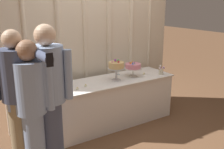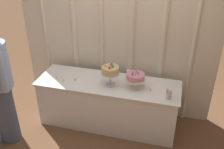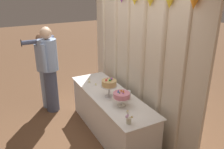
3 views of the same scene
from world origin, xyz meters
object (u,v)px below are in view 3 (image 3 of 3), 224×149
(flower_vase, at_px, (129,119))
(guest_man_pink_jacket, at_px, (44,68))
(tealight_far_left, at_px, (89,79))
(guest_man_dark_suit, at_px, (49,67))
(cake_display_nearright, at_px, (122,96))
(wine_glass, at_px, (129,93))
(tealight_near_left, at_px, (89,82))
(cake_display_nearleft, at_px, (109,84))
(cake_table, at_px, (111,114))
(tealight_far_right, at_px, (128,112))
(tealight_near_right, at_px, (96,84))
(guest_girl_blue_dress, at_px, (48,63))

(flower_vase, bearing_deg, guest_man_pink_jacket, -166.36)
(tealight_far_left, distance_m, guest_man_dark_suit, 0.81)
(tealight_far_left, relative_size, guest_man_pink_jacket, 0.03)
(cake_display_nearright, height_order, wine_glass, cake_display_nearright)
(cake_display_nearright, distance_m, tealight_near_left, 1.06)
(cake_display_nearleft, bearing_deg, tealight_far_left, -178.96)
(flower_vase, bearing_deg, wine_glass, 148.62)
(cake_display_nearleft, bearing_deg, cake_table, 131.92)
(flower_vase, xyz_separation_m, tealight_far_left, (-1.64, 0.11, -0.06))
(cake_table, distance_m, cake_display_nearleft, 0.60)
(cake_display_nearright, relative_size, tealight_near_left, 6.52)
(wine_glass, xyz_separation_m, guest_man_dark_suit, (-1.50, -0.89, 0.11))
(cake_table, relative_size, tealight_far_right, 52.16)
(cake_display_nearright, xyz_separation_m, tealight_far_right, (0.22, -0.02, -0.15))
(tealight_near_left, bearing_deg, guest_man_pink_jacket, -142.27)
(flower_vase, bearing_deg, tealight_near_right, 174.61)
(cake_display_nearleft, relative_size, guest_man_dark_suit, 0.19)
(cake_display_nearright, xyz_separation_m, tealight_near_left, (-1.04, -0.09, -0.15))
(flower_vase, xyz_separation_m, guest_man_pink_jacket, (-2.32, -0.56, 0.07))
(cake_display_nearleft, height_order, tealight_near_right, cake_display_nearleft)
(cake_table, distance_m, tealight_near_right, 0.61)
(guest_girl_blue_dress, bearing_deg, wine_glass, 24.53)
(cake_table, height_order, cake_display_nearleft, cake_display_nearleft)
(cake_display_nearleft, distance_m, tealight_far_right, 0.60)
(cake_table, bearing_deg, tealight_far_right, -4.28)
(guest_man_pink_jacket, bearing_deg, guest_man_dark_suit, 13.70)
(flower_vase, bearing_deg, tealight_near_left, 177.51)
(guest_man_dark_suit, bearing_deg, cake_display_nearleft, 26.28)
(guest_man_dark_suit, bearing_deg, tealight_near_left, 43.73)
(cake_table, xyz_separation_m, tealight_far_left, (-0.77, -0.07, 0.37))
(tealight_near_right, distance_m, guest_man_pink_jacket, 1.20)
(tealight_near_left, height_order, tealight_near_right, tealight_near_left)
(cake_table, height_order, tealight_far_left, tealight_far_left)
(tealight_near_right, distance_m, guest_man_dark_suit, 1.02)
(cake_display_nearright, distance_m, tealight_near_right, 0.89)
(tealight_near_left, height_order, tealight_far_right, same)
(tealight_near_left, relative_size, guest_man_dark_suit, 0.03)
(cake_table, bearing_deg, wine_glass, 36.41)
(guest_girl_blue_dress, bearing_deg, cake_display_nearright, 17.41)
(tealight_far_right, bearing_deg, tealight_near_right, -179.37)
(tealight_far_left, relative_size, tealight_far_right, 1.26)
(flower_vase, distance_m, tealight_far_right, 0.29)
(flower_vase, bearing_deg, guest_man_dark_suit, -166.37)
(cake_display_nearleft, relative_size, flower_vase, 1.99)
(flower_vase, height_order, tealight_far_left, flower_vase)
(tealight_far_left, distance_m, guest_man_pink_jacket, 0.97)
(guest_man_dark_suit, bearing_deg, tealight_far_right, 19.30)
(tealight_far_left, relative_size, guest_man_dark_suit, 0.03)
(guest_man_pink_jacket, bearing_deg, cake_table, 27.23)
(cake_table, distance_m, guest_girl_blue_dress, 1.78)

